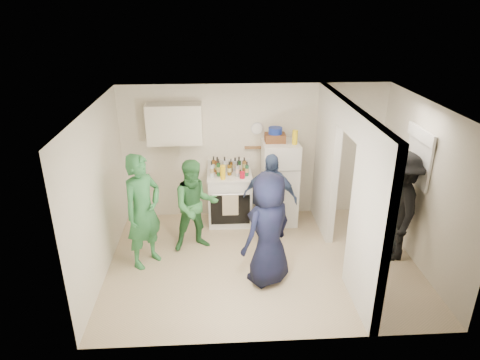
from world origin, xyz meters
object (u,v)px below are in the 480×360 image
stove (230,198)px  person_navy (268,229)px  wicker_basket (275,138)px  person_green_left (143,211)px  yellow_cup_stack_top (295,137)px  fridge (279,183)px  person_denim (270,198)px  person_nook (398,206)px  person_green_center (195,206)px  blue_bowl (275,131)px

stove → person_navy: size_ratio=0.56×
wicker_basket → person_green_left: (-2.15, -1.29, -0.71)m
yellow_cup_stack_top → person_green_left: (-2.47, -1.14, -0.76)m
fridge → person_denim: person_denim is taller
fridge → wicker_basket: bearing=153.4°
yellow_cup_stack_top → person_nook: 2.02m
yellow_cup_stack_top → person_denim: size_ratio=0.16×
wicker_basket → person_navy: bearing=-99.8°
person_denim → person_green_center: bearing=-152.1°
stove → person_green_left: bearing=-136.6°
blue_bowl → person_green_center: bearing=-147.3°
stove → person_nook: 2.91m
fridge → person_nook: bearing=-37.7°
blue_bowl → person_green_center: 1.91m
person_green_left → stove: bearing=-6.5°
blue_bowl → person_green_center: blue_bowl is taller
fridge → wicker_basket: wicker_basket is taller
stove → person_green_left: 1.90m
fridge → yellow_cup_stack_top: 0.92m
person_nook → person_denim: bearing=-96.2°
person_green_left → person_navy: person_green_left is taller
fridge → blue_bowl: blue_bowl is taller
person_denim → person_navy: 1.17m
blue_bowl → person_nook: 2.37m
fridge → wicker_basket: (-0.10, 0.05, 0.84)m
person_green_left → person_navy: size_ratio=1.06×
wicker_basket → person_green_left: person_green_left is taller
wicker_basket → blue_bowl: (0.00, 0.00, 0.13)m
person_green_left → person_denim: 2.08m
fridge → person_green_center: 1.71m
person_denim → person_navy: size_ratio=0.92×
yellow_cup_stack_top → person_nook: (1.44, -1.18, -0.77)m
person_denim → wicker_basket: bearing=96.8°
yellow_cup_stack_top → person_green_center: (-1.71, -0.74, -0.89)m
fridge → blue_bowl: (-0.10, 0.05, 0.97)m
yellow_cup_stack_top → person_navy: yellow_cup_stack_top is taller
person_green_left → person_navy: 1.91m
person_green_center → person_nook: person_nook is taller
wicker_basket → person_denim: 1.10m
person_green_left → person_green_center: bearing=-22.1°
blue_bowl → person_navy: 2.08m
stove → person_nook: person_nook is taller
blue_bowl → person_nook: (1.76, -1.33, -0.85)m
stove → person_green_center: person_green_center is taller
stove → person_green_center: (-0.58, -0.87, 0.30)m
wicker_basket → person_green_left: bearing=-149.0°
person_navy → stove: bearing=-113.2°
wicker_basket → person_green_left: size_ratio=0.19×
fridge → person_nook: size_ratio=0.86×
stove → person_green_center: 1.09m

